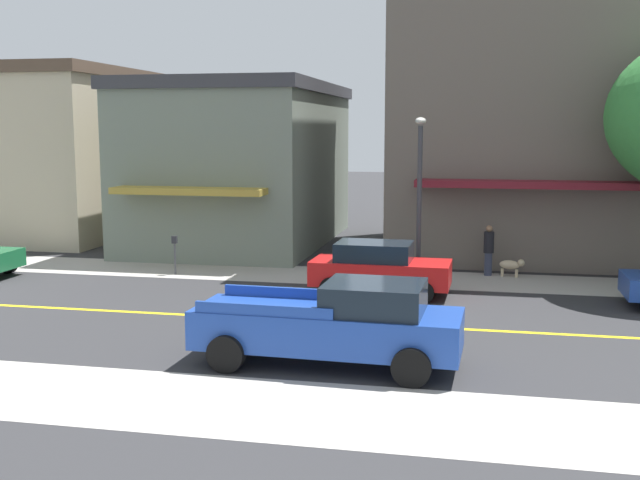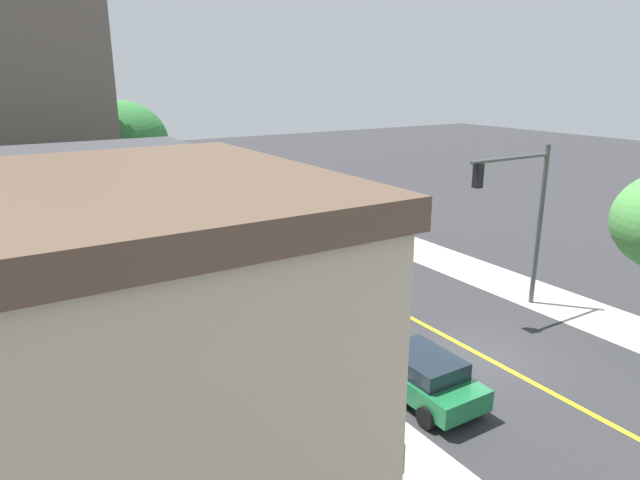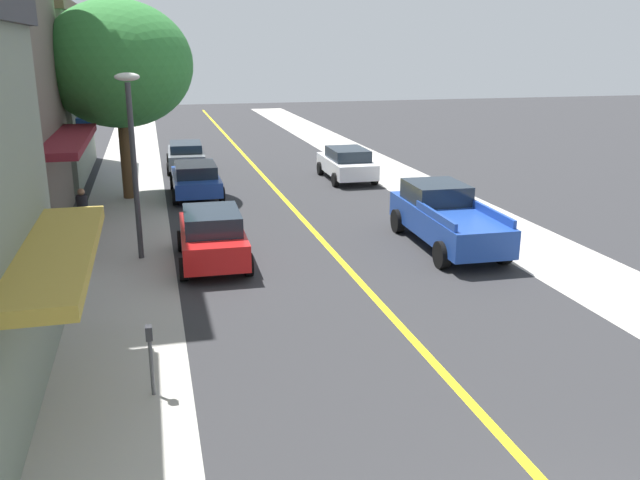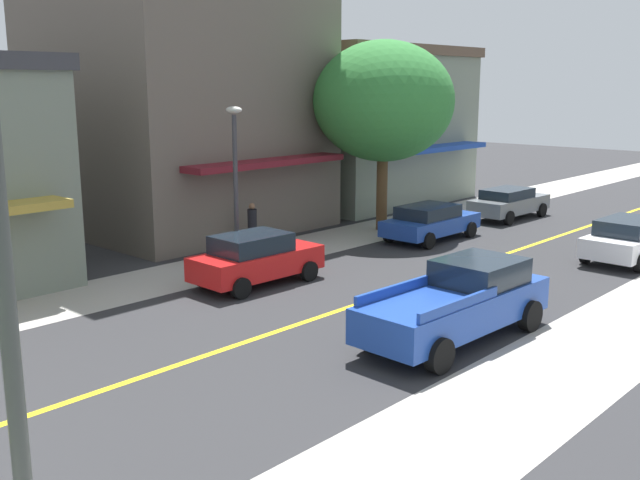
% 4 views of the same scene
% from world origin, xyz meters
% --- Properties ---
extents(street_tree_left_near, '(5.89, 5.89, 7.95)m').
position_xyz_m(street_tree_left_near, '(-6.27, 23.73, 5.43)').
color(street_tree_left_near, brown).
rests_on(street_tree_left_near, ground).
extents(parking_meter, '(0.12, 0.18, 1.36)m').
position_xyz_m(parking_meter, '(-5.50, 6.66, 0.90)').
color(parking_meter, '#4C4C51').
rests_on(parking_meter, ground).
extents(street_lamp, '(0.70, 0.36, 5.43)m').
position_xyz_m(street_lamp, '(-5.75, 15.11, 3.44)').
color(street_lamp, '#38383D').
rests_on(street_lamp, ground).
extents(red_sedan_left_curb, '(2.10, 4.27, 1.62)m').
position_xyz_m(red_sedan_left_curb, '(-3.69, 14.08, 0.84)').
color(red_sedan_left_curb, red).
rests_on(red_sedan_left_curb, ground).
extents(white_sedan_right_curb, '(2.14, 4.51, 1.53)m').
position_xyz_m(white_sedan_right_curb, '(3.70, 25.16, 0.80)').
color(white_sedan_right_curb, silver).
rests_on(white_sedan_right_curb, ground).
extents(grey_sedan_left_curb, '(2.10, 4.56, 1.42)m').
position_xyz_m(grey_sedan_left_curb, '(-3.54, 29.82, 0.76)').
color(grey_sedan_left_curb, slate).
rests_on(grey_sedan_left_curb, ground).
extents(blue_sedan_left_curb, '(2.11, 4.50, 1.43)m').
position_xyz_m(blue_sedan_left_curb, '(-3.50, 23.34, 0.76)').
color(blue_sedan_left_curb, '#1E429E').
rests_on(blue_sedan_left_curb, ground).
extents(blue_pickup_truck, '(2.36, 5.79, 1.87)m').
position_xyz_m(blue_pickup_truck, '(3.65, 14.08, 0.94)').
color(blue_pickup_truck, '#1E429E').
rests_on(blue_pickup_truck, ground).
extents(pedestrian_black_shirt, '(0.35, 0.35, 1.76)m').
position_xyz_m(pedestrian_black_shirt, '(-7.52, 17.40, 0.93)').
color(pedestrian_black_shirt, '#33384C').
rests_on(pedestrian_black_shirt, ground).
extents(small_dog, '(0.45, 0.87, 0.64)m').
position_xyz_m(small_dog, '(-7.36, 18.19, 0.42)').
color(small_dog, '#C6B28C').
rests_on(small_dog, ground).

